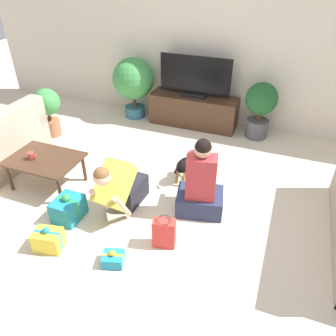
# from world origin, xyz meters

# --- Properties ---
(ground_plane) EXTENTS (16.00, 16.00, 0.00)m
(ground_plane) POSITION_xyz_m (0.00, 0.00, 0.00)
(ground_plane) COLOR beige
(wall_back) EXTENTS (8.40, 0.06, 2.60)m
(wall_back) POSITION_xyz_m (0.00, 2.63, 1.30)
(wall_back) COLOR beige
(wall_back) RESTS_ON ground_plane
(coffee_table) EXTENTS (0.87, 0.63, 0.40)m
(coffee_table) POSITION_xyz_m (-1.40, 0.01, 0.36)
(coffee_table) COLOR #472D1E
(coffee_table) RESTS_ON ground_plane
(tv_console) EXTENTS (1.46, 0.45, 0.52)m
(tv_console) POSITION_xyz_m (-0.20, 2.34, 0.26)
(tv_console) COLOR #472D1E
(tv_console) RESTS_ON ground_plane
(tv) EXTENTS (1.17, 0.20, 0.65)m
(tv) POSITION_xyz_m (-0.20, 2.34, 0.81)
(tv) COLOR black
(tv) RESTS_ON tv_console
(potted_plant_back_left) EXTENTS (0.70, 0.70, 1.04)m
(potted_plant_back_left) POSITION_xyz_m (-1.28, 2.29, 0.65)
(potted_plant_back_left) COLOR #336B84
(potted_plant_back_left) RESTS_ON ground_plane
(potted_plant_back_right) EXTENTS (0.49, 0.49, 0.89)m
(potted_plant_back_right) POSITION_xyz_m (0.87, 2.29, 0.53)
(potted_plant_back_right) COLOR #4C4C51
(potted_plant_back_right) RESTS_ON ground_plane
(potted_plant_corner_left) EXTENTS (0.42, 0.42, 0.77)m
(potted_plant_corner_left) POSITION_xyz_m (-2.23, 1.16, 0.47)
(potted_plant_corner_left) COLOR #A36042
(potted_plant_corner_left) RESTS_ON ground_plane
(person_kneeling) EXTENTS (0.36, 0.80, 0.77)m
(person_kneeling) POSITION_xyz_m (-0.31, -0.08, 0.33)
(person_kneeling) COLOR #23232D
(person_kneeling) RESTS_ON ground_plane
(person_sitting) EXTENTS (0.59, 0.55, 0.96)m
(person_sitting) POSITION_xyz_m (0.53, 0.22, 0.35)
(person_sitting) COLOR #283351
(person_sitting) RESTS_ON ground_plane
(dog) EXTENTS (0.24, 0.49, 0.37)m
(dog) POSITION_xyz_m (0.20, 0.76, 0.25)
(dog) COLOR black
(dog) RESTS_ON ground_plane
(gift_box_a) EXTENTS (0.31, 0.25, 0.28)m
(gift_box_a) POSITION_xyz_m (-0.72, -0.87, 0.11)
(gift_box_a) COLOR yellow
(gift_box_a) RESTS_ON ground_plane
(gift_box_b) EXTENTS (0.24, 0.23, 0.17)m
(gift_box_b) POSITION_xyz_m (-0.02, -0.82, 0.06)
(gift_box_b) COLOR teal
(gift_box_b) RESTS_ON ground_plane
(gift_box_c) EXTENTS (0.28, 0.34, 0.33)m
(gift_box_c) POSITION_xyz_m (-0.80, -0.42, 0.13)
(gift_box_c) COLOR teal
(gift_box_c) RESTS_ON ground_plane
(gift_bag_a) EXTENTS (0.25, 0.17, 0.35)m
(gift_bag_a) POSITION_xyz_m (0.35, -0.42, 0.17)
(gift_bag_a) COLOR red
(gift_bag_a) RESTS_ON ground_plane
(mug) EXTENTS (0.12, 0.08, 0.09)m
(mug) POSITION_xyz_m (-1.52, -0.05, 0.45)
(mug) COLOR #B23D38
(mug) RESTS_ON coffee_table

